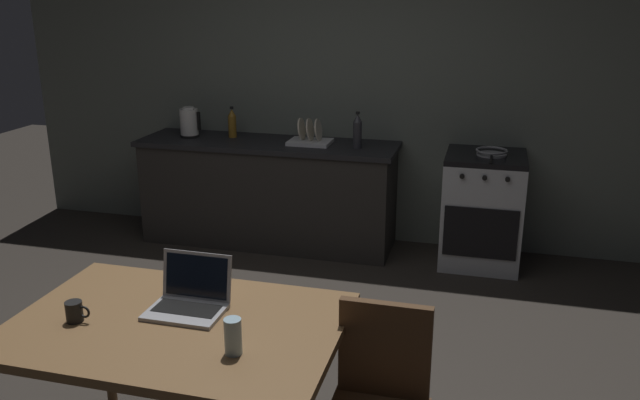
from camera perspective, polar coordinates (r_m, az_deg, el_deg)
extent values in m
plane|color=#2D2823|center=(3.78, -6.78, -15.43)|extent=(12.00, 12.00, 0.00)
cube|color=slate|center=(5.47, 5.07, 9.88)|extent=(6.40, 0.10, 2.64)
cube|color=#282623|center=(5.54, -4.50, 0.47)|extent=(2.10, 0.60, 0.84)
cube|color=black|center=(5.43, -4.61, 4.93)|extent=(2.16, 0.64, 0.04)
cube|color=#B7BABF|center=(5.25, 13.99, -1.00)|extent=(0.60, 0.60, 0.84)
cube|color=black|center=(5.13, 14.36, 3.68)|extent=(0.60, 0.60, 0.04)
cube|color=black|center=(4.99, 13.85, -2.84)|extent=(0.54, 0.01, 0.39)
cylinder|color=black|center=(4.85, 12.33, 2.04)|extent=(0.04, 0.02, 0.04)
cylinder|color=black|center=(4.85, 14.21, 1.89)|extent=(0.04, 0.02, 0.04)
cylinder|color=black|center=(4.85, 16.10, 1.74)|extent=(0.04, 0.02, 0.04)
cube|color=brown|center=(2.82, -12.46, -10.72)|extent=(1.37, 0.92, 0.04)
cylinder|color=brown|center=(3.59, -18.21, -11.57)|extent=(0.05, 0.05, 0.72)
cylinder|color=brown|center=(3.14, 2.05, -15.06)|extent=(0.05, 0.05, 0.72)
cube|color=#4C331E|center=(2.75, 5.69, -12.87)|extent=(0.38, 0.04, 0.42)
cube|color=#99999E|center=(2.86, -11.72, -9.59)|extent=(0.32, 0.22, 0.02)
cube|color=black|center=(2.86, -11.60, -9.28)|extent=(0.28, 0.12, 0.00)
cube|color=#99999E|center=(2.91, -10.72, -6.52)|extent=(0.32, 0.05, 0.21)
cube|color=black|center=(2.91, -10.76, -6.57)|extent=(0.29, 0.04, 0.18)
cylinder|color=black|center=(5.69, -11.32, 5.55)|extent=(0.16, 0.16, 0.02)
cylinder|color=silver|center=(5.66, -11.39, 6.73)|extent=(0.15, 0.15, 0.22)
cylinder|color=silver|center=(5.64, -11.46, 7.90)|extent=(0.09, 0.09, 0.02)
cube|color=black|center=(5.62, -10.55, 6.81)|extent=(0.02, 0.02, 0.15)
cylinder|color=#2D2D33|center=(5.15, 3.29, 5.70)|extent=(0.07, 0.07, 0.21)
cone|color=#2D2D33|center=(5.13, 3.31, 7.17)|extent=(0.07, 0.07, 0.06)
cylinder|color=black|center=(5.12, 3.32, 7.61)|extent=(0.03, 0.03, 0.02)
cylinder|color=gray|center=(5.11, 14.77, 3.88)|extent=(0.22, 0.22, 0.01)
torus|color=gray|center=(5.10, 14.80, 4.21)|extent=(0.24, 0.24, 0.02)
cylinder|color=black|center=(4.91, 14.76, 3.50)|extent=(0.02, 0.18, 0.02)
cylinder|color=black|center=(2.91, -20.71, -9.12)|extent=(0.07, 0.07, 0.09)
torus|color=black|center=(2.88, -19.95, -9.20)|extent=(0.05, 0.01, 0.05)
cylinder|color=#99B7C6|center=(2.51, -7.62, -11.75)|extent=(0.07, 0.07, 0.14)
cube|color=silver|center=(5.31, -0.88, 5.09)|extent=(0.34, 0.26, 0.03)
cylinder|color=beige|center=(5.31, -1.61, 6.24)|extent=(0.04, 0.18, 0.18)
cylinder|color=beige|center=(5.29, -0.88, 6.20)|extent=(0.04, 0.18, 0.18)
cylinder|color=beige|center=(5.27, -0.15, 6.16)|extent=(0.04, 0.18, 0.18)
cylinder|color=#8C601E|center=(5.60, -7.68, 6.38)|extent=(0.07, 0.07, 0.18)
cone|color=#8C601E|center=(5.58, -7.73, 7.60)|extent=(0.07, 0.07, 0.06)
cylinder|color=black|center=(5.57, -7.75, 8.00)|extent=(0.03, 0.03, 0.02)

